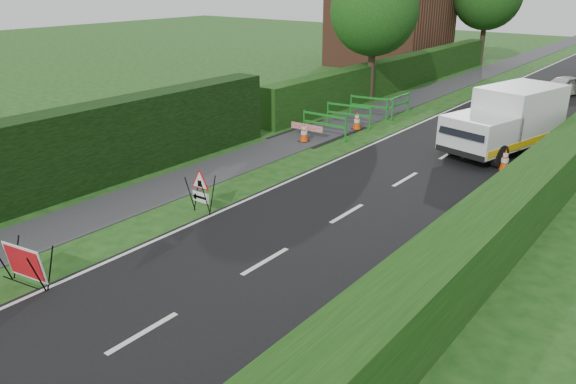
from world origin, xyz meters
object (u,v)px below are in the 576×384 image
Objects in this scene: triangle_sign at (199,188)px; works_van at (508,119)px; hatchback_car at (562,86)px; red_rect_sign at (25,263)px.

works_van is at bearing 64.60° from triangle_sign.
hatchback_car is (3.76, 23.43, -0.21)m from triangle_sign.
works_van is 12.51m from hatchback_car.
works_van reaches higher than hatchback_car.
hatchback_car is at bearing 107.99° from works_van.
hatchback_car is at bearing 72.64° from red_rect_sign.
triangle_sign is 0.20× the size of works_van.
works_van is at bearing 63.65° from red_rect_sign.
triangle_sign is 23.73m from hatchback_car.
works_van reaches higher than red_rect_sign.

